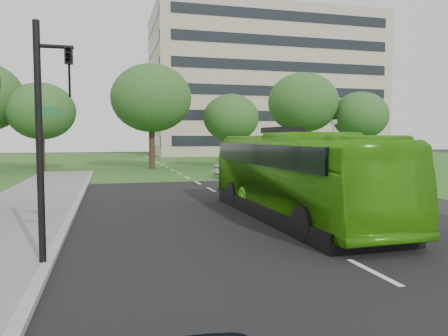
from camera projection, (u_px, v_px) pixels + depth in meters
name	position (u px, v px, depth m)	size (l,w,h in m)	color
ground	(275.00, 222.00, 15.55)	(160.00, 160.00, 0.00)	black
street_surfaces	(173.00, 172.00, 37.40)	(120.00, 120.00, 0.15)	black
office_building	(263.00, 86.00, 80.03)	(40.10, 20.10, 25.00)	tan
tree_park_a	(41.00, 111.00, 38.57)	(5.92, 5.92, 7.87)	black
tree_park_b	(151.00, 98.00, 41.61)	(7.65, 7.65, 10.03)	black
tree_park_c	(231.00, 118.00, 43.28)	(5.52, 5.52, 7.33)	black
tree_park_d	(303.00, 103.00, 46.48)	(7.51, 7.51, 9.93)	black
tree_park_e	(360.00, 116.00, 46.20)	(5.90, 5.90, 7.86)	black
bus	(294.00, 176.00, 16.25)	(2.69, 11.49, 3.20)	#409C11
sedan	(242.00, 168.00, 32.92)	(1.47, 4.21, 1.39)	#9B9A9E
traffic_light	(47.00, 125.00, 9.93)	(0.90, 0.23, 5.64)	black
camera_pole	(333.00, 141.00, 31.43)	(0.41, 0.37, 4.30)	gray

